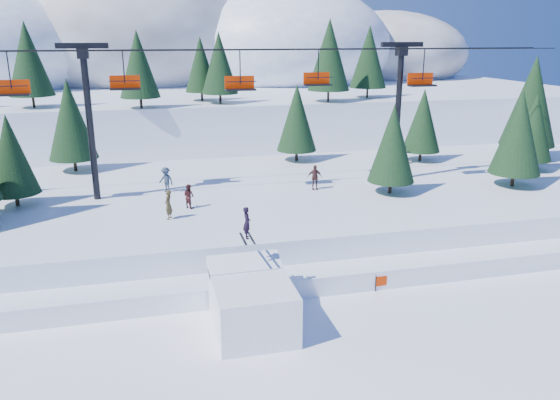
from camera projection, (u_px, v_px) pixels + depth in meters
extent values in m
plane|color=white|center=(293.00, 357.00, 23.39)|extent=(160.00, 160.00, 0.00)
cube|color=white|center=(228.00, 207.00, 39.76)|extent=(70.00, 22.00, 2.50)
cube|color=white|center=(256.00, 270.00, 30.66)|extent=(70.00, 6.00, 1.10)
cube|color=white|center=(180.00, 104.00, 85.74)|extent=(110.00, 60.00, 6.00)
ellipsoid|color=#605B59|center=(136.00, 36.00, 90.70)|extent=(44.00, 39.60, 26.40)
ellipsoid|color=white|center=(288.00, 47.00, 89.30)|extent=(34.00, 30.60, 19.72)
ellipsoid|color=#605B59|center=(385.00, 53.00, 99.84)|extent=(30.00, 27.00, 15.00)
cylinder|color=black|center=(141.00, 103.00, 56.49)|extent=(0.26, 0.26, 1.10)
cone|color=#1B3C1B|center=(138.00, 64.00, 55.36)|extent=(4.08, 4.08, 6.75)
cylinder|color=black|center=(220.00, 98.00, 60.54)|extent=(0.26, 0.26, 1.08)
cone|color=#1B3C1B|center=(219.00, 63.00, 59.43)|extent=(4.01, 4.01, 6.62)
cylinder|color=black|center=(328.00, 96.00, 62.13)|extent=(0.26, 0.26, 1.28)
cone|color=#1B3C1B|center=(329.00, 55.00, 60.81)|extent=(4.74, 4.74, 7.84)
cylinder|color=black|center=(34.00, 102.00, 56.94)|extent=(0.26, 0.26, 1.22)
cone|color=#1B3C1B|center=(28.00, 59.00, 55.69)|extent=(4.53, 4.53, 7.50)
cylinder|color=black|center=(367.00, 93.00, 66.33)|extent=(0.26, 0.26, 1.19)
cone|color=#1B3C1B|center=(369.00, 57.00, 65.11)|extent=(4.40, 4.40, 7.28)
cylinder|color=black|center=(202.00, 96.00, 63.22)|extent=(0.26, 0.26, 1.00)
cone|color=#1B3C1B|center=(201.00, 64.00, 62.19)|extent=(3.73, 3.73, 6.17)
cube|color=white|center=(252.00, 306.00, 25.20)|extent=(3.55, 4.39, 2.40)
cube|color=white|center=(245.00, 265.00, 26.59)|extent=(3.55, 1.54, 0.85)
imported|color=black|center=(247.00, 223.00, 25.69)|extent=(0.41, 0.58, 1.54)
cube|color=black|center=(243.00, 239.00, 25.87)|extent=(0.11, 1.65, 0.03)
cube|color=black|center=(251.00, 238.00, 25.96)|extent=(0.11, 1.65, 0.03)
cylinder|color=black|center=(90.00, 126.00, 35.89)|extent=(0.44, 0.44, 10.00)
cube|color=black|center=(82.00, 46.00, 34.42)|extent=(3.20, 0.35, 0.35)
cube|color=black|center=(83.00, 53.00, 34.55)|extent=(0.70, 0.70, 0.70)
cylinder|color=black|center=(398.00, 115.00, 40.94)|extent=(0.44, 0.44, 10.00)
cube|color=black|center=(402.00, 44.00, 39.47)|extent=(3.20, 0.35, 0.35)
cube|color=black|center=(402.00, 51.00, 39.60)|extent=(0.70, 0.70, 0.70)
cylinder|color=black|center=(257.00, 50.00, 35.92)|extent=(46.00, 0.06, 0.06)
cylinder|color=black|center=(250.00, 49.00, 38.15)|extent=(46.00, 0.06, 0.06)
cylinder|color=black|center=(9.00, 70.00, 32.75)|extent=(0.08, 0.08, 2.20)
cube|color=black|center=(12.00, 95.00, 33.16)|extent=(2.00, 0.75, 0.12)
cube|color=red|center=(13.00, 87.00, 33.39)|extent=(2.00, 0.10, 0.85)
cylinder|color=black|center=(10.00, 86.00, 32.68)|extent=(2.00, 0.06, 0.06)
cylinder|color=black|center=(124.00, 67.00, 36.49)|extent=(0.08, 0.08, 2.20)
cube|color=black|center=(125.00, 89.00, 36.90)|extent=(2.00, 0.75, 0.12)
cube|color=red|center=(125.00, 82.00, 37.13)|extent=(2.00, 0.10, 0.85)
cylinder|color=black|center=(124.00, 81.00, 36.42)|extent=(2.00, 0.06, 0.06)
cylinder|color=black|center=(240.00, 67.00, 35.97)|extent=(0.08, 0.08, 2.20)
cube|color=black|center=(241.00, 90.00, 36.39)|extent=(2.00, 0.75, 0.12)
cube|color=red|center=(239.00, 82.00, 36.62)|extent=(2.00, 0.10, 0.85)
cylinder|color=black|center=(241.00, 82.00, 35.91)|extent=(2.00, 0.06, 0.06)
cylinder|color=black|center=(318.00, 64.00, 39.62)|extent=(0.08, 0.08, 2.20)
cube|color=black|center=(318.00, 85.00, 40.04)|extent=(2.00, 0.75, 0.12)
cube|color=red|center=(316.00, 78.00, 40.26)|extent=(2.00, 0.10, 0.85)
cylinder|color=black|center=(319.00, 77.00, 39.56)|extent=(2.00, 0.06, 0.06)
cylinder|color=black|center=(424.00, 65.00, 39.03)|extent=(0.08, 0.08, 2.20)
cube|color=black|center=(422.00, 85.00, 39.45)|extent=(2.00, 0.75, 0.12)
cube|color=red|center=(420.00, 79.00, 39.67)|extent=(2.00, 0.10, 0.85)
cylinder|color=black|center=(425.00, 78.00, 38.97)|extent=(2.00, 0.06, 0.06)
cylinder|color=black|center=(513.00, 180.00, 40.37)|extent=(0.26, 0.26, 0.99)
cone|color=#1B3C1B|center=(519.00, 132.00, 39.35)|extent=(3.66, 3.66, 6.05)
cylinder|color=black|center=(528.00, 165.00, 45.18)|extent=(0.26, 0.26, 0.89)
cone|color=#1B3C1B|center=(534.00, 127.00, 44.26)|extent=(3.31, 3.31, 5.48)
cylinder|color=black|center=(525.00, 152.00, 49.42)|extent=(0.26, 0.26, 1.28)
cone|color=#1B3C1B|center=(532.00, 101.00, 48.10)|extent=(4.75, 4.75, 7.86)
cylinder|color=black|center=(420.00, 156.00, 48.62)|extent=(0.26, 0.26, 0.89)
cone|color=#1B3C1B|center=(423.00, 120.00, 47.71)|extent=(3.31, 3.31, 5.47)
cylinder|color=black|center=(75.00, 165.00, 44.95)|extent=(0.26, 0.26, 1.05)
cone|color=#1B3C1B|center=(70.00, 119.00, 43.87)|extent=(3.89, 3.89, 6.43)
cylinder|color=black|center=(296.00, 155.00, 48.66)|extent=(0.26, 0.26, 0.95)
cone|color=#1B3C1B|center=(297.00, 117.00, 47.69)|extent=(3.51, 3.51, 5.81)
cylinder|color=black|center=(17.00, 199.00, 35.69)|extent=(0.26, 0.26, 0.84)
cone|color=#1B3C1B|center=(11.00, 154.00, 34.82)|extent=(3.13, 3.13, 5.18)
cylinder|color=black|center=(390.00, 187.00, 38.58)|extent=(0.26, 0.26, 0.88)
cone|color=#1B3C1B|center=(393.00, 143.00, 37.67)|extent=(3.27, 3.27, 5.41)
imported|color=#483B1F|center=(168.00, 205.00, 32.95)|extent=(0.66, 0.78, 1.81)
imported|color=#243143|center=(166.00, 180.00, 38.67)|extent=(1.32, 1.28, 1.81)
imported|color=#233C39|center=(403.00, 155.00, 47.30)|extent=(0.73, 0.90, 1.59)
imported|color=#472826|center=(315.00, 177.00, 39.34)|extent=(1.13, 0.63, 1.82)
imported|color=#441B1D|center=(189.00, 196.00, 35.14)|extent=(0.66, 0.68, 1.58)
cylinder|color=black|center=(376.00, 284.00, 29.24)|extent=(0.06, 0.06, 0.90)
cylinder|color=black|center=(421.00, 277.00, 30.08)|extent=(0.06, 0.06, 0.90)
cube|color=red|center=(399.00, 278.00, 29.63)|extent=(2.79, 0.25, 0.55)
cylinder|color=black|center=(452.00, 270.00, 30.89)|extent=(0.06, 0.06, 0.90)
cylinder|color=black|center=(488.00, 262.00, 32.09)|extent=(0.06, 0.06, 0.90)
cube|color=red|center=(471.00, 264.00, 31.46)|extent=(2.74, 0.66, 0.55)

